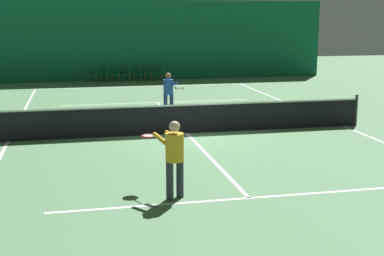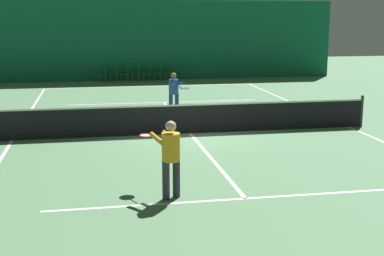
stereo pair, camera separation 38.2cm
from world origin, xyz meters
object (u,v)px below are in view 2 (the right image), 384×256
Objects in this scene: courtside_chair_1 at (115,73)px; courtside_chair_2 at (126,73)px; courtside_chair_0 at (103,73)px; courtside_chair_6 at (169,72)px; player_near at (170,153)px; tennis_net at (190,118)px; courtside_chair_4 at (148,72)px; courtside_chair_3 at (137,73)px; courtside_chair_5 at (158,72)px; player_far at (174,90)px.

courtside_chair_2 is (0.63, 0.00, 0.00)m from courtside_chair_1.
courtside_chair_1 is (0.63, 0.00, 0.00)m from courtside_chair_0.
player_near is at bearing -8.14° from courtside_chair_6.
courtside_chair_0 is at bearing -90.00° from courtside_chair_6.
courtside_chair_4 is at bearing 89.48° from tennis_net.
courtside_chair_0 is at bearing -90.00° from courtside_chair_2.
player_near is (-1.53, -6.04, 0.44)m from tennis_net.
courtside_chair_5 is at bearing 90.00° from courtside_chair_3.
player_far is 11.06m from courtside_chair_2.
player_far reaches higher than courtside_chair_2.
courtside_chair_5 is at bearing 161.64° from player_far.
tennis_net is at bearing 9.49° from courtside_chair_0.
courtside_chair_6 is (1.40, 14.40, -0.03)m from tennis_net.
player_far reaches higher than courtside_chair_4.
courtside_chair_3 is at bearing -90.00° from courtside_chair_5.
courtside_chair_1 is 1.90m from courtside_chair_4.
courtside_chair_0 is 1.00× the size of courtside_chair_4.
player_far is 1.91× the size of courtside_chair_1.
courtside_chair_6 is at bearing 90.00° from courtside_chair_4.
courtside_chair_4 is (2.54, 0.00, 0.00)m from courtside_chair_0.
courtside_chair_4 is at bearing 164.94° from player_far.
courtside_chair_0 is (-0.88, 20.44, -0.47)m from player_near.
tennis_net is 14.29× the size of courtside_chair_6.
player_far reaches higher than courtside_chair_3.
courtside_chair_3 is 0.63m from courtside_chair_4.
player_near is at bearing -6.39° from courtside_chair_5.
player_far reaches higher than tennis_net.
player_far is 1.91× the size of courtside_chair_6.
courtside_chair_1 is at bearing -90.00° from courtside_chair_5.
player_far reaches higher than courtside_chair_1.
courtside_chair_4 is (1.27, 0.00, 0.00)m from courtside_chair_2.
courtside_chair_6 is at bearing -32.62° from player_near.
courtside_chair_0 is (-2.42, 10.99, -0.45)m from player_far.
courtside_chair_2 is 1.27m from courtside_chair_4.
courtside_chair_2 and courtside_chair_5 have the same top height.
courtside_chair_1 is at bearing -90.00° from courtside_chair_6.
courtside_chair_2 is at bearing 90.00° from courtside_chair_1.
tennis_net is at bearing 7.02° from courtside_chair_1.
courtside_chair_4 is at bearing -90.00° from courtside_chair_6.
courtside_chair_4 is 1.00× the size of courtside_chair_5.
player_near is 20.45m from courtside_chair_1.
courtside_chair_0 is 3.17m from courtside_chair_5.
courtside_chair_0 is 2.54m from courtside_chair_4.
courtside_chair_1 and courtside_chair_3 have the same top height.
player_far reaches higher than courtside_chair_0.
courtside_chair_6 is (0.63, 0.00, 0.00)m from courtside_chair_5.
courtside_chair_0 and courtside_chair_2 have the same top height.
courtside_chair_4 is 1.00× the size of courtside_chair_6.
courtside_chair_3 is 1.00× the size of courtside_chair_5.
courtside_chair_6 is (3.81, 0.00, 0.00)m from courtside_chair_0.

